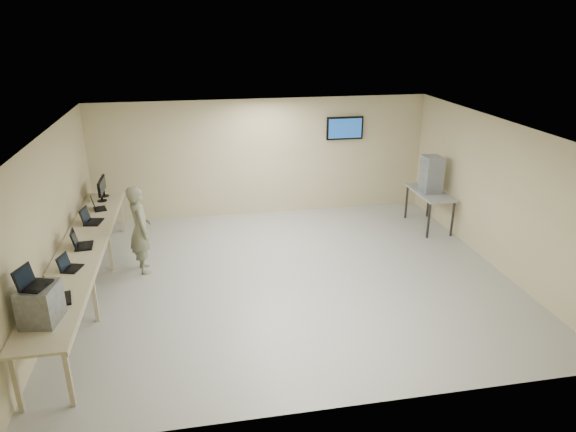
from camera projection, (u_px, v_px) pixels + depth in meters
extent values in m
cube|color=#B8B8B4|center=(290.00, 277.00, 9.60)|extent=(8.00, 7.00, 0.01)
cube|color=white|center=(290.00, 128.00, 8.59)|extent=(8.00, 7.00, 0.01)
cube|color=tan|center=(263.00, 158.00, 12.30)|extent=(8.00, 0.01, 2.80)
cube|color=tan|center=(347.00, 310.00, 5.89)|extent=(8.00, 0.01, 2.80)
cube|color=tan|center=(51.00, 222.00, 8.41)|extent=(0.01, 7.00, 2.80)
cube|color=tan|center=(496.00, 194.00, 9.78)|extent=(0.01, 7.00, 2.80)
cube|color=#282828|center=(344.00, 128.00, 12.39)|extent=(0.15, 0.04, 0.15)
cube|color=black|center=(345.00, 128.00, 12.36)|extent=(0.90, 0.06, 0.55)
cube|color=navy|center=(345.00, 128.00, 12.32)|extent=(0.82, 0.01, 0.47)
cube|color=#C9B595|center=(81.00, 249.00, 8.67)|extent=(0.75, 6.00, 0.04)
cube|color=#BCAF8D|center=(104.00, 249.00, 8.74)|extent=(0.02, 6.00, 0.06)
cube|color=#BCAF8D|center=(16.00, 383.00, 6.16)|extent=(0.06, 0.06, 0.86)
cube|color=#BCAF8D|center=(69.00, 377.00, 6.27)|extent=(0.06, 0.06, 0.86)
cube|color=#BCAF8D|center=(54.00, 301.00, 7.95)|extent=(0.06, 0.06, 0.86)
cube|color=#BCAF8D|center=(95.00, 297.00, 8.05)|extent=(0.06, 0.06, 0.86)
cube|color=#BCAF8D|center=(77.00, 252.00, 9.60)|extent=(0.06, 0.06, 0.86)
cube|color=#BCAF8D|center=(110.00, 250.00, 9.70)|extent=(0.06, 0.06, 0.86)
cube|color=#BCAF8D|center=(94.00, 216.00, 11.39)|extent=(0.06, 0.06, 0.86)
cube|color=#BCAF8D|center=(122.00, 214.00, 11.49)|extent=(0.06, 0.06, 0.86)
cube|color=gray|center=(40.00, 304.00, 6.48)|extent=(0.50, 0.55, 0.51)
cube|color=black|center=(37.00, 286.00, 6.38)|extent=(0.36, 0.42, 0.02)
cube|color=black|center=(23.00, 277.00, 6.31)|extent=(0.18, 0.34, 0.26)
cube|color=black|center=(25.00, 276.00, 6.31)|extent=(0.15, 0.30, 0.21)
cube|color=black|center=(60.00, 299.00, 7.06)|extent=(0.36, 0.45, 0.02)
cube|color=black|center=(47.00, 290.00, 6.98)|extent=(0.15, 0.38, 0.28)
cube|color=black|center=(49.00, 290.00, 6.98)|extent=(0.12, 0.33, 0.23)
cube|color=black|center=(72.00, 269.00, 7.93)|extent=(0.31, 0.37, 0.02)
cube|color=black|center=(63.00, 262.00, 7.86)|extent=(0.15, 0.31, 0.23)
cube|color=black|center=(64.00, 262.00, 7.86)|extent=(0.12, 0.27, 0.19)
cube|color=black|center=(84.00, 246.00, 8.71)|extent=(0.31, 0.41, 0.02)
cube|color=black|center=(74.00, 238.00, 8.63)|extent=(0.10, 0.37, 0.28)
cube|color=black|center=(75.00, 238.00, 8.63)|extent=(0.08, 0.33, 0.23)
cube|color=black|center=(94.00, 222.00, 9.73)|extent=(0.34, 0.43, 0.02)
cube|color=black|center=(85.00, 215.00, 9.65)|extent=(0.13, 0.37, 0.28)
cube|color=black|center=(86.00, 215.00, 9.65)|extent=(0.11, 0.33, 0.23)
cube|color=black|center=(100.00, 209.00, 10.41)|extent=(0.31, 0.37, 0.02)
cube|color=black|center=(93.00, 203.00, 10.34)|extent=(0.14, 0.31, 0.23)
cube|color=black|center=(94.00, 203.00, 10.35)|extent=(0.12, 0.27, 0.19)
cylinder|color=black|center=(102.00, 201.00, 10.88)|extent=(0.20, 0.20, 0.01)
cube|color=black|center=(102.00, 197.00, 10.85)|extent=(0.04, 0.03, 0.16)
cube|color=black|center=(100.00, 188.00, 10.78)|extent=(0.05, 0.45, 0.30)
cube|color=black|center=(102.00, 188.00, 10.78)|extent=(0.00, 0.41, 0.26)
cylinder|color=black|center=(104.00, 196.00, 11.18)|extent=(0.20, 0.20, 0.01)
cube|color=black|center=(104.00, 192.00, 11.15)|extent=(0.04, 0.03, 0.16)
cube|color=black|center=(103.00, 184.00, 11.07)|extent=(0.05, 0.44, 0.29)
cube|color=black|center=(104.00, 183.00, 11.08)|extent=(0.00, 0.40, 0.25)
imported|color=#707655|center=(140.00, 229.00, 9.56)|extent=(0.55, 0.70, 1.70)
cube|color=gray|center=(430.00, 193.00, 11.63)|extent=(0.66, 1.42, 0.04)
cube|color=#282828|center=(429.00, 221.00, 11.17)|extent=(0.04, 0.04, 0.81)
cube|color=#282828|center=(407.00, 202.00, 12.29)|extent=(0.04, 0.04, 0.81)
cube|color=#282828|center=(453.00, 219.00, 11.27)|extent=(0.04, 0.04, 0.81)
cube|color=#282828|center=(428.00, 201.00, 12.39)|extent=(0.04, 0.04, 0.81)
cube|color=gray|center=(430.00, 187.00, 11.58)|extent=(0.39, 0.43, 0.21)
cube|color=gray|center=(431.00, 179.00, 11.50)|extent=(0.39, 0.43, 0.21)
cube|color=gray|center=(432.00, 170.00, 11.43)|extent=(0.39, 0.43, 0.21)
cube|color=gray|center=(433.00, 161.00, 11.36)|extent=(0.39, 0.43, 0.21)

